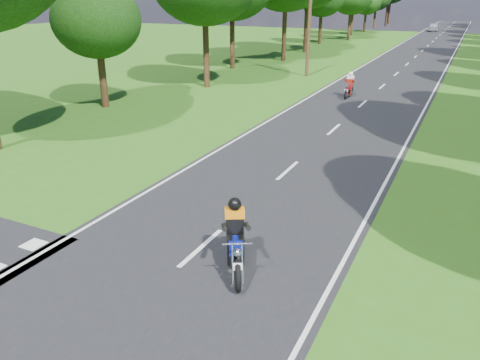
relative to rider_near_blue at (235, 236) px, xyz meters
The scene contains 7 objects.
ground 2.11m from the rider_near_blue, 127.43° to the right, with size 160.00×160.00×0.00m, color #2F5714.
main_road 48.48m from the rider_near_blue, 91.39° to the left, with size 7.00×140.00×0.02m, color black.
road_markings 46.61m from the rider_near_blue, 91.62° to the left, with size 7.40×140.00×0.01m.
telegraph_pole 27.61m from the rider_near_blue, 105.18° to the left, with size 1.20×0.26×8.00m.
rider_near_blue is the anchor object (origin of this frame).
rider_far_red 20.11m from the rider_near_blue, 96.75° to the left, with size 0.60×1.79×1.49m, color #B20D20, non-canonical shape.
distant_car 80.26m from the rider_near_blue, 92.04° to the left, with size 1.61×4.01×1.36m, color silver.
Camera 1 is at (5.26, -6.58, 5.78)m, focal length 35.00 mm.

